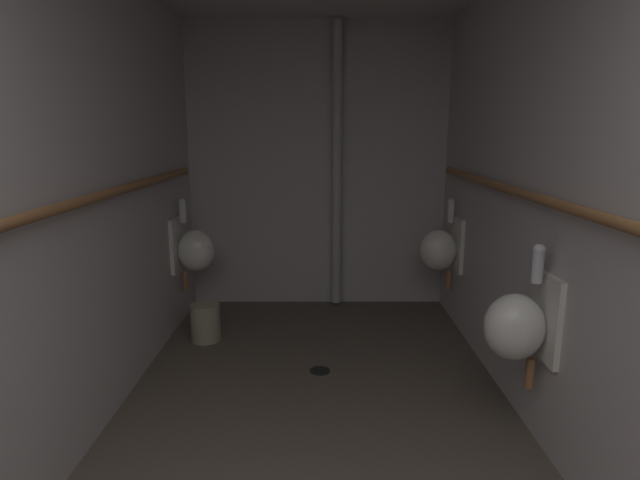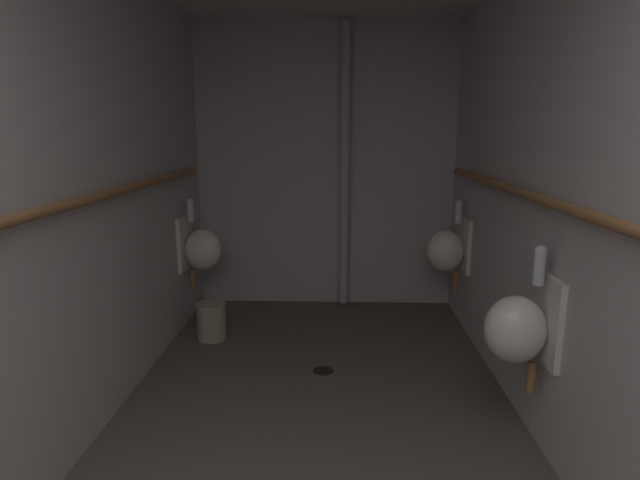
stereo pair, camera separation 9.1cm
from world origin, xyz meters
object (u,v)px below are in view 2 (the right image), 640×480
Objects in this scene: urinal_right_mid at (520,327)px; standpipe_back_wall at (345,169)px; floor_drain at (323,370)px; waste_bin at (212,321)px; urinal_left_mid at (200,248)px; urinal_right_far at (448,250)px.

standpipe_back_wall is (-0.84, 2.18, 0.62)m from urinal_right_mid.
standpipe_back_wall reaches higher than floor_drain.
floor_drain is (-0.99, 0.81, -0.64)m from urinal_right_mid.
floor_drain is at bearing -96.27° from standpipe_back_wall.
waste_bin is (-1.03, -0.84, -1.12)m from standpipe_back_wall.
urinal_right_mid is 2.64× the size of waste_bin.
urinal_left_mid is 0.30× the size of standpipe_back_wall.
urinal_left_mid is 2.64× the size of waste_bin.
standpipe_back_wall reaches higher than urinal_right_far.
urinal_right_mid is 1.43m from floor_drain.
urinal_left_mid is 5.39× the size of floor_drain.
urinal_left_mid is 1.43m from standpipe_back_wall.
urinal_right_mid is 5.39× the size of floor_drain.
standpipe_back_wall reaches higher than urinal_left_mid.
urinal_right_far is (0.00, 1.69, 0.00)m from urinal_right_mid.
urinal_right_mid is at bearing -68.96° from standpipe_back_wall.
waste_bin is at bearing 149.00° from floor_drain.
waste_bin is at bearing -169.40° from urinal_right_far.
urinal_right_mid is 2.42m from standpipe_back_wall.
floor_drain is 1.04m from waste_bin.
urinal_left_mid reaches higher than floor_drain.
urinal_left_mid is at bearing 140.25° from floor_drain.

